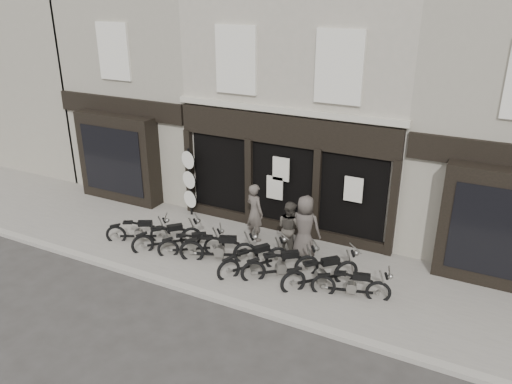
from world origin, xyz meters
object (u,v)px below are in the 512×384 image
at_px(motorcycle_0, 139,233).
at_px(motorcycle_4, 254,262).
at_px(man_left, 255,212).
at_px(advert_sign_post, 190,185).
at_px(man_centre, 290,228).
at_px(motorcycle_1, 168,239).
at_px(motorcycle_5, 281,267).
at_px(motorcycle_6, 321,275).
at_px(motorcycle_3, 220,251).
at_px(motorcycle_7, 352,287).
at_px(man_right, 305,227).
at_px(motorcycle_2, 192,246).

bearing_deg(motorcycle_0, motorcycle_4, -27.79).
distance_m(man_left, advert_sign_post, 2.87).
relative_size(man_left, man_centre, 1.12).
height_order(man_left, man_centre, man_left).
distance_m(motorcycle_1, motorcycle_5, 3.71).
bearing_deg(motorcycle_6, motorcycle_3, 136.20).
bearing_deg(advert_sign_post, motorcycle_1, -58.18).
distance_m(motorcycle_4, man_centre, 1.55).
xyz_separation_m(motorcycle_5, motorcycle_7, (1.97, -0.03, -0.03)).
distance_m(motorcycle_3, man_right, 2.53).
bearing_deg(motorcycle_1, motorcycle_4, -47.01).
distance_m(motorcycle_0, man_centre, 4.69).
height_order(man_right, advert_sign_post, advert_sign_post).
height_order(motorcycle_1, motorcycle_4, motorcycle_4).
xyz_separation_m(motorcycle_4, man_right, (0.93, 1.39, 0.66)).
height_order(motorcycle_3, man_right, man_right).
distance_m(motorcycle_2, advert_sign_post, 2.89).
xyz_separation_m(motorcycle_1, motorcycle_3, (1.78, 0.04, 0.03)).
distance_m(motorcycle_6, man_right, 1.69).
distance_m(man_left, man_right, 1.79).
bearing_deg(man_centre, motorcycle_3, 62.63).
bearing_deg(motorcycle_3, motorcycle_4, -25.66).
bearing_deg(man_right, motorcycle_6, 126.13).
distance_m(motorcycle_4, man_right, 1.80).
distance_m(motorcycle_1, man_right, 4.13).
xyz_separation_m(motorcycle_2, man_left, (1.22, 1.65, 0.66)).
xyz_separation_m(motorcycle_1, advert_sign_post, (-0.71, 2.29, 0.81)).
bearing_deg(motorcycle_1, motorcycle_5, -45.72).
bearing_deg(advert_sign_post, motorcycle_5, -12.33).
xyz_separation_m(motorcycle_5, man_centre, (-0.34, 1.31, 0.53)).
relative_size(motorcycle_2, man_left, 0.94).
bearing_deg(motorcycle_1, motorcycle_7, -46.33).
bearing_deg(motorcycle_7, motorcycle_4, 166.04).
xyz_separation_m(motorcycle_3, motorcycle_5, (1.93, 0.01, -0.02)).
distance_m(motorcycle_0, motorcycle_5, 4.78).
bearing_deg(motorcycle_5, motorcycle_2, 142.30).
bearing_deg(motorcycle_1, man_right, -26.94).
relative_size(motorcycle_4, man_centre, 1.13).
xyz_separation_m(motorcycle_2, motorcycle_5, (2.86, 0.03, 0.04)).
distance_m(motorcycle_0, man_left, 3.64).
distance_m(motorcycle_5, advert_sign_post, 5.03).
bearing_deg(motorcycle_5, advert_sign_post, 114.77).
height_order(man_left, advert_sign_post, advert_sign_post).
xyz_separation_m(motorcycle_6, motorcycle_7, (0.87, -0.13, -0.04)).
bearing_deg(motorcycle_3, man_left, 57.39).
distance_m(motorcycle_1, motorcycle_3, 1.78).
relative_size(motorcycle_4, motorcycle_7, 0.94).
distance_m(motorcycle_0, advert_sign_post, 2.50).
bearing_deg(motorcycle_4, motorcycle_0, 126.00).
bearing_deg(motorcycle_1, advert_sign_post, 60.76).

